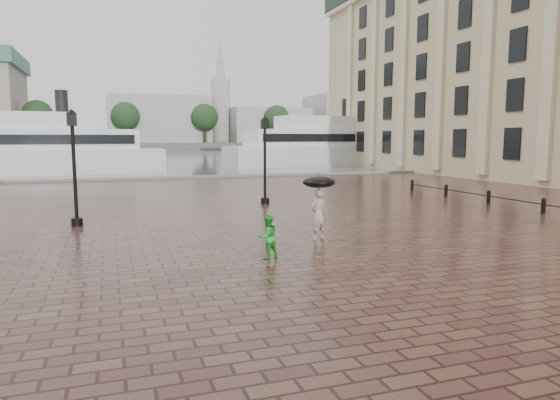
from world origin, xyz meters
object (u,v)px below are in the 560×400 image
at_px(child_pedestrian, 268,237).
at_px(ferry_far, 326,145).
at_px(street_lamps, 103,160).
at_px(adult_pedestrian, 319,214).
at_px(ferry_near, 31,149).

height_order(child_pedestrian, ferry_far, ferry_far).
distance_m(street_lamps, ferry_far, 40.93).
xyz_separation_m(adult_pedestrian, ferry_far, (19.17, 42.48, 1.63)).
relative_size(street_lamps, ferry_near, 0.63).
bearing_deg(ferry_far, ferry_near, -176.23).
bearing_deg(adult_pedestrian, child_pedestrian, 26.87).
distance_m(adult_pedestrian, child_pedestrian, 3.16).
bearing_deg(child_pedestrian, ferry_near, -92.37).
distance_m(child_pedestrian, ferry_far, 49.49).
height_order(street_lamps, ferry_near, ferry_near).
bearing_deg(street_lamps, adult_pedestrian, -57.65).
height_order(ferry_near, ferry_far, ferry_far).
relative_size(child_pedestrian, ferry_far, 0.05).
bearing_deg(street_lamps, ferry_far, 50.37).
xyz_separation_m(child_pedestrian, ferry_near, (-11.20, 38.94, 1.75)).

